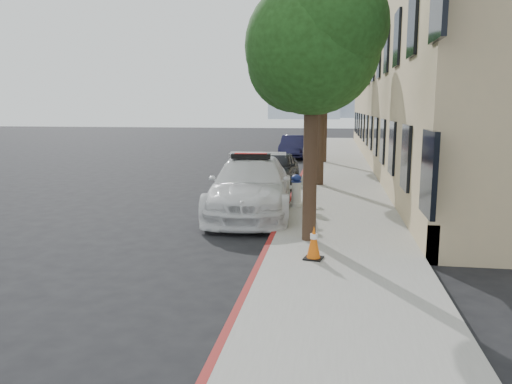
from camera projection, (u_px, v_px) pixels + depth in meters
The scene contains 13 objects.
ground at pixel (204, 221), 13.36m from camera, with size 120.00×120.00×0.00m, color black.
sidewalk at pixel (337, 173), 22.55m from camera, with size 3.20×50.00×0.15m, color gray.
curb_strip at pixel (303, 172), 22.78m from camera, with size 0.12×50.00×0.15m, color maroon.
building at pixel (449, 68), 25.75m from camera, with size 8.00×36.00×10.00m, color tan.
tower_right at pixel (356, 38), 139.82m from camera, with size 14.00×14.00×44.00m, color #9EA8B7.
tree_near at pixel (314, 46), 10.24m from camera, with size 2.92×2.82×5.62m.
tree_mid at pixel (322, 75), 18.05m from camera, with size 2.77×2.64×5.43m.
tree_far at pixel (326, 80), 25.81m from camera, with size 3.10×3.00×5.81m.
police_car at pixel (251, 186), 14.16m from camera, with size 2.66×5.68×1.75m.
parked_car_mid at pixel (277, 168), 19.64m from camera, with size 1.53×3.80×1.29m, color black.
parked_car_far at pixel (294, 147), 29.93m from camera, with size 1.42×4.08×1.34m, color #151535.
fire_hydrant at pixel (296, 191), 14.51m from camera, with size 0.40×0.36×0.95m.
traffic_cone at pixel (314, 243), 9.51m from camera, with size 0.41×0.41×0.65m.
Camera 1 is at (3.37, -12.67, 3.03)m, focal length 35.00 mm.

